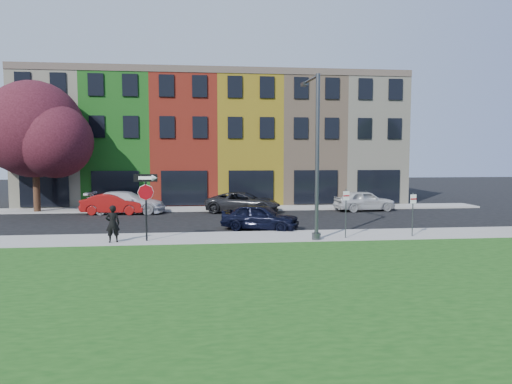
{
  "coord_description": "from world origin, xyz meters",
  "views": [
    {
      "loc": [
        -3.35,
        -18.1,
        3.92
      ],
      "look_at": [
        -0.94,
        4.0,
        2.14
      ],
      "focal_mm": 32.0,
      "sensor_mm": 36.0,
      "label": 1
    }
  ],
  "objects": [
    {
      "name": "rowhouse_block",
      "position": [
        -2.5,
        21.18,
        4.99
      ],
      "size": [
        30.0,
        10.12,
        10.0
      ],
      "color": "beige",
      "rests_on": "ground"
    },
    {
      "name": "parking_sign_a",
      "position": [
        3.02,
        2.15,
        1.53
      ],
      "size": [
        0.31,
        0.13,
        2.28
      ],
      "rotation": [
        0.0,
        0.0,
        0.29
      ],
      "color": "#424547",
      "rests_on": "sidewalk_near"
    },
    {
      "name": "parked_car_silver",
      "position": [
        -8.76,
        13.34,
        0.75
      ],
      "size": [
        3.02,
        5.56,
        1.51
      ],
      "primitive_type": "imported",
      "rotation": [
        0.0,
        0.0,
        1.48
      ],
      "color": "silver",
      "rests_on": "ground"
    },
    {
      "name": "sedan_near",
      "position": [
        -0.55,
        5.52,
        0.7
      ],
      "size": [
        4.63,
        5.28,
        1.39
      ],
      "primitive_type": "imported",
      "rotation": [
        0.0,
        0.0,
        1.16
      ],
      "color": "black",
      "rests_on": "ground"
    },
    {
      "name": "sidewalk_near",
      "position": [
        2.0,
        3.0,
        0.06
      ],
      "size": [
        40.0,
        3.0,
        0.12
      ],
      "primitive_type": "cube",
      "color": "gray",
      "rests_on": "ground"
    },
    {
      "name": "tree_purple",
      "position": [
        -14.72,
        14.26,
        5.51
      ],
      "size": [
        7.78,
        6.81,
        8.8
      ],
      "color": "#321E10",
      "rests_on": "sidewalk_far"
    },
    {
      "name": "ground",
      "position": [
        0.0,
        0.0,
        0.0
      ],
      "size": [
        120.0,
        120.0,
        0.0
      ],
      "primitive_type": "plane",
      "color": "black",
      "rests_on": "ground"
    },
    {
      "name": "parking_sign_b",
      "position": [
        6.27,
        2.22,
        1.42
      ],
      "size": [
        0.32,
        0.11,
        2.06
      ],
      "rotation": [
        0.0,
        0.0,
        0.2
      ],
      "color": "#424547",
      "rests_on": "sidewalk_near"
    },
    {
      "name": "stop_sign",
      "position": [
        -6.03,
        2.39,
        2.24
      ],
      "size": [
        1.05,
        0.15,
        2.98
      ],
      "rotation": [
        0.0,
        0.0,
        -0.1
      ],
      "color": "black",
      "rests_on": "sidewalk_near"
    },
    {
      "name": "street_lamp",
      "position": [
        1.56,
        2.12,
        3.86
      ],
      "size": [
        0.5,
        2.58,
        7.41
      ],
      "rotation": [
        0.0,
        0.0,
        0.07
      ],
      "color": "#424547",
      "rests_on": "sidewalk_near"
    },
    {
      "name": "man",
      "position": [
        -7.45,
        2.22,
        0.94
      ],
      "size": [
        0.79,
        0.69,
        1.64
      ],
      "primitive_type": "imported",
      "rotation": [
        0.0,
        0.0,
        3.4
      ],
      "color": "black",
      "rests_on": "sidewalk_near"
    },
    {
      "name": "parked_car_red",
      "position": [
        -9.54,
        13.08,
        0.69
      ],
      "size": [
        2.18,
        4.43,
        1.38
      ],
      "primitive_type": "imported",
      "rotation": [
        0.0,
        0.0,
        1.48
      ],
      "color": "maroon",
      "rests_on": "ground"
    },
    {
      "name": "sidewalk_far",
      "position": [
        -3.0,
        15.0,
        0.06
      ],
      "size": [
        40.0,
        2.4,
        0.12
      ],
      "primitive_type": "cube",
      "color": "gray",
      "rests_on": "ground"
    },
    {
      "name": "parked_car_dark",
      "position": [
        -0.87,
        12.96,
        0.71
      ],
      "size": [
        5.13,
        6.38,
        1.42
      ],
      "primitive_type": "imported",
      "rotation": [
        0.0,
        0.0,
        1.28
      ],
      "color": "black",
      "rests_on": "ground"
    },
    {
      "name": "parked_car_white",
      "position": [
        7.77,
        13.02,
        0.73
      ],
      "size": [
        2.67,
        4.66,
        1.46
      ],
      "primitive_type": "imported",
      "rotation": [
        0.0,
        0.0,
        1.68
      ],
      "color": "silver",
      "rests_on": "ground"
    }
  ]
}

